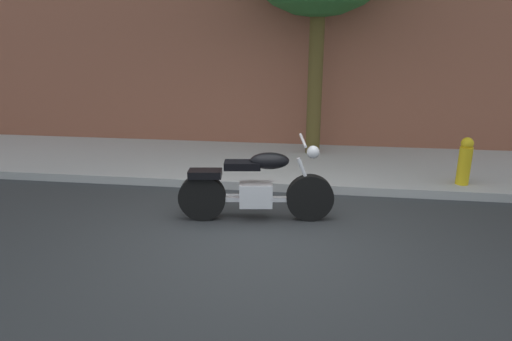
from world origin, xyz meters
TOP-DOWN VIEW (x-y plane):
  - ground_plane at (0.00, 0.00)m, footprint 60.00×60.00m
  - sidewalk at (0.00, 3.09)m, footprint 23.81×2.77m
  - motorcycle at (-0.13, 0.57)m, footprint 2.10×0.70m
  - fire_hydrant at (3.00, 2.10)m, footprint 0.20×0.20m

SIDE VIEW (x-z plane):
  - ground_plane at x=0.00m, z-range 0.00..0.00m
  - sidewalk at x=0.00m, z-range 0.00..0.14m
  - motorcycle at x=-0.13m, z-range -0.11..1.02m
  - fire_hydrant at x=3.00m, z-range 0.00..0.91m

